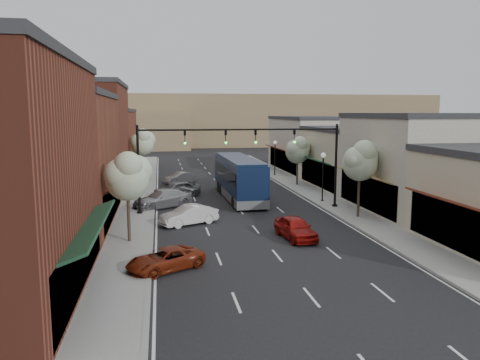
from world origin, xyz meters
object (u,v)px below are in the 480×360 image
signal_mast_left (169,156)px  parked_car_a (165,259)px  tree_right_near (361,160)px  lamp_post_near (323,169)px  tree_right_far (298,149)px  lamp_post_far (275,152)px  coach_bus (239,177)px  red_hatchback (295,228)px  tree_left_near (128,175)px  parked_car_c (163,199)px  tree_left_far (143,142)px  parked_car_e (180,178)px  parked_car_b (189,215)px  parked_car_d (177,189)px  signal_mast_right (308,153)px

signal_mast_left → parked_car_a: signal_mast_left is taller
tree_right_near → lamp_post_near: size_ratio=1.34×
signal_mast_left → tree_right_far: signal_mast_left is taller
lamp_post_far → coach_bus: size_ratio=0.35×
lamp_post_far → coach_bus: 16.00m
red_hatchback → tree_left_near: bearing=169.6°
parked_car_a → parked_car_c: parked_car_c is taller
tree_right_near → lamp_post_near: (-0.55, 6.56, -1.45)m
signal_mast_left → lamp_post_near: size_ratio=1.85×
parked_car_c → tree_left_far: bearing=159.0°
tree_right_near → parked_car_e: bearing=122.1°
parked_car_b → parked_car_d: 11.21m
signal_mast_left → red_hatchback: bearing=-48.8°
coach_bus → parked_car_d: size_ratio=2.81×
parked_car_a → parked_car_e: 29.38m
parked_car_e → tree_left_near: bearing=-43.3°
signal_mast_left → tree_right_near: (13.97, -4.05, -0.17)m
signal_mast_left → tree_right_near: signal_mast_left is taller
signal_mast_left → red_hatchback: signal_mast_left is taller
signal_mast_right → tree_left_near: size_ratio=1.44×
lamp_post_near → parked_car_a: (-13.99, -15.87, -2.44)m
tree_right_far → red_hatchback: 21.86m
tree_left_near → parked_car_e: 24.60m
coach_bus → parked_car_a: bearing=-111.5°
lamp_post_far → tree_left_far: bearing=-172.7°
coach_bus → tree_right_far: bearing=38.5°
parked_car_c → parked_car_e: (2.00, 13.36, -0.12)m
lamp_post_near → parked_car_a: lamp_post_near is taller
tree_right_near → signal_mast_left: bearing=163.8°
tree_right_near → tree_right_far: tree_right_near is taller
tree_right_far → parked_car_e: size_ratio=1.42×
parked_car_a → coach_bus: bearing=129.9°
parked_car_c → parked_car_e: bearing=142.9°
parked_car_e → signal_mast_right: bearing=-2.1°
signal_mast_right → parked_car_b: signal_mast_right is taller
signal_mast_right → parked_car_d: 13.38m
parked_car_a → parked_car_b: parked_car_b is taller
tree_left_near → parked_car_a: tree_left_near is taller
tree_left_far → lamp_post_near: tree_left_far is taller
red_hatchback → parked_car_a: bearing=-157.1°
tree_left_near → lamp_post_far: 32.35m
tree_left_far → lamp_post_far: bearing=7.3°
tree_right_far → signal_mast_left: bearing=-139.5°
tree_right_far → tree_left_far: bearing=160.1°
tree_left_far → coach_bus: tree_left_far is taller
tree_left_near → red_hatchback: tree_left_near is taller
tree_right_far → coach_bus: bearing=-140.2°
parked_car_d → parked_car_b: bearing=-16.4°
signal_mast_right → lamp_post_near: bearing=48.9°
coach_bus → red_hatchback: bearing=-86.4°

